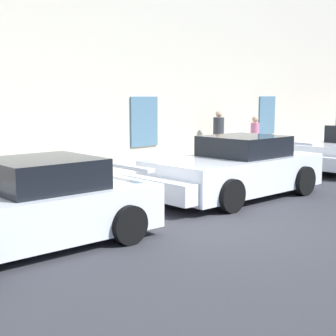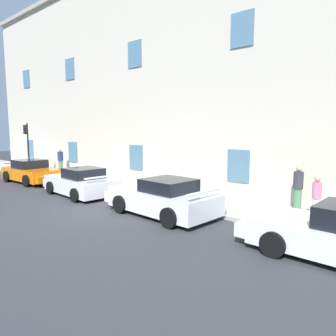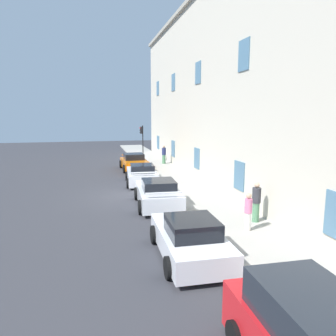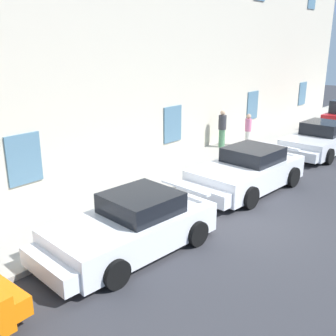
{
  "view_description": "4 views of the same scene",
  "coord_description": "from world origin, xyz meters",
  "px_view_note": "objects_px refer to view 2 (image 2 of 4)",
  "views": [
    {
      "loc": [
        -7.18,
        -5.66,
        2.38
      ],
      "look_at": [
        0.74,
        1.88,
        0.8
      ],
      "focal_mm": 53.72,
      "sensor_mm": 36.0,
      "label": 1
    },
    {
      "loc": [
        10.14,
        -7.38,
        3.26
      ],
      "look_at": [
        1.64,
        2.52,
        1.64
      ],
      "focal_mm": 32.9,
      "sensor_mm": 36.0,
      "label": 2
    },
    {
      "loc": [
        18.19,
        -2.01,
        4.75
      ],
      "look_at": [
        0.63,
        2.27,
        1.68
      ],
      "focal_mm": 33.66,
      "sensor_mm": 36.0,
      "label": 3
    },
    {
      "loc": [
        -9.19,
        -4.97,
        4.85
      ],
      "look_at": [
        -0.04,
        2.76,
        1.06
      ],
      "focal_mm": 42.34,
      "sensor_mm": 36.0,
      "label": 4
    }
  ],
  "objects_px": {
    "sportscar_red_lead": "(34,173)",
    "pedestrian_strolling": "(60,160)",
    "traffic_light": "(27,139)",
    "sportscar_tail_end": "(335,235)",
    "pedestrian_admiring": "(316,197)",
    "sportscar_yellow_flank": "(79,183)",
    "pedestrian_bystander": "(298,188)",
    "sportscar_white_middle": "(160,198)"
  },
  "relations": [
    {
      "from": "sportscar_tail_end",
      "to": "sportscar_red_lead",
      "type": "bearing_deg",
      "value": 178.4
    },
    {
      "from": "pedestrian_admiring",
      "to": "sportscar_tail_end",
      "type": "bearing_deg",
      "value": -66.92
    },
    {
      "from": "sportscar_yellow_flank",
      "to": "pedestrian_bystander",
      "type": "relative_size",
      "value": 2.65
    },
    {
      "from": "sportscar_red_lead",
      "to": "sportscar_yellow_flank",
      "type": "xyz_separation_m",
      "value": [
        5.31,
        -0.23,
        -0.02
      ]
    },
    {
      "from": "pedestrian_admiring",
      "to": "pedestrian_strolling",
      "type": "xyz_separation_m",
      "value": [
        -17.91,
        0.67,
        0.07
      ]
    },
    {
      "from": "pedestrian_bystander",
      "to": "pedestrian_strolling",
      "type": "bearing_deg",
      "value": -179.38
    },
    {
      "from": "sportscar_yellow_flank",
      "to": "sportscar_tail_end",
      "type": "height_order",
      "value": "sportscar_tail_end"
    },
    {
      "from": "sportscar_tail_end",
      "to": "sportscar_white_middle",
      "type": "bearing_deg",
      "value": 177.94
    },
    {
      "from": "pedestrian_admiring",
      "to": "pedestrian_strolling",
      "type": "distance_m",
      "value": 17.93
    },
    {
      "from": "pedestrian_admiring",
      "to": "pedestrian_strolling",
      "type": "relative_size",
      "value": 0.9
    },
    {
      "from": "sportscar_tail_end",
      "to": "pedestrian_bystander",
      "type": "relative_size",
      "value": 2.69
    },
    {
      "from": "sportscar_white_middle",
      "to": "sportscar_red_lead",
      "type": "bearing_deg",
      "value": 178.67
    },
    {
      "from": "traffic_light",
      "to": "sportscar_tail_end",
      "type": "bearing_deg",
      "value": -4.69
    },
    {
      "from": "sportscar_tail_end",
      "to": "pedestrian_bystander",
      "type": "height_order",
      "value": "pedestrian_bystander"
    },
    {
      "from": "sportscar_yellow_flank",
      "to": "pedestrian_bystander",
      "type": "height_order",
      "value": "pedestrian_bystander"
    },
    {
      "from": "sportscar_red_lead",
      "to": "sportscar_yellow_flank",
      "type": "relative_size",
      "value": 1.0
    },
    {
      "from": "sportscar_white_middle",
      "to": "pedestrian_strolling",
      "type": "bearing_deg",
      "value": 165.58
    },
    {
      "from": "pedestrian_admiring",
      "to": "pedestrian_strolling",
      "type": "height_order",
      "value": "pedestrian_strolling"
    },
    {
      "from": "sportscar_red_lead",
      "to": "pedestrian_admiring",
      "type": "relative_size",
      "value": 2.96
    },
    {
      "from": "sportscar_white_middle",
      "to": "traffic_light",
      "type": "height_order",
      "value": "traffic_light"
    },
    {
      "from": "sportscar_white_middle",
      "to": "pedestrian_strolling",
      "type": "xyz_separation_m",
      "value": [
        -12.95,
        3.33,
        0.38
      ]
    },
    {
      "from": "sportscar_yellow_flank",
      "to": "pedestrian_strolling",
      "type": "relative_size",
      "value": 2.67
    },
    {
      "from": "sportscar_yellow_flank",
      "to": "pedestrian_strolling",
      "type": "height_order",
      "value": "pedestrian_strolling"
    },
    {
      "from": "pedestrian_admiring",
      "to": "sportscar_white_middle",
      "type": "bearing_deg",
      "value": -151.79
    },
    {
      "from": "sportscar_red_lead",
      "to": "sportscar_white_middle",
      "type": "distance_m",
      "value": 10.83
    },
    {
      "from": "sportscar_tail_end",
      "to": "pedestrian_strolling",
      "type": "relative_size",
      "value": 2.71
    },
    {
      "from": "sportscar_red_lead",
      "to": "pedestrian_bystander",
      "type": "xyz_separation_m",
      "value": [
        14.88,
        3.26,
        0.41
      ]
    },
    {
      "from": "sportscar_white_middle",
      "to": "traffic_light",
      "type": "relative_size",
      "value": 1.36
    },
    {
      "from": "sportscar_tail_end",
      "to": "traffic_light",
      "type": "height_order",
      "value": "traffic_light"
    },
    {
      "from": "sportscar_red_lead",
      "to": "pedestrian_bystander",
      "type": "relative_size",
      "value": 2.64
    },
    {
      "from": "sportscar_white_middle",
      "to": "pedestrian_bystander",
      "type": "xyz_separation_m",
      "value": [
        4.05,
        3.52,
        0.4
      ]
    },
    {
      "from": "sportscar_red_lead",
      "to": "traffic_light",
      "type": "distance_m",
      "value": 4.0
    },
    {
      "from": "sportscar_red_lead",
      "to": "sportscar_yellow_flank",
      "type": "distance_m",
      "value": 5.31
    },
    {
      "from": "sportscar_red_lead",
      "to": "pedestrian_strolling",
      "type": "xyz_separation_m",
      "value": [
        -2.13,
        3.08,
        0.4
      ]
    },
    {
      "from": "sportscar_red_lead",
      "to": "pedestrian_strolling",
      "type": "distance_m",
      "value": 3.77
    },
    {
      "from": "pedestrian_admiring",
      "to": "pedestrian_bystander",
      "type": "distance_m",
      "value": 1.25
    },
    {
      "from": "sportscar_tail_end",
      "to": "pedestrian_admiring",
      "type": "distance_m",
      "value": 3.15
    },
    {
      "from": "sportscar_tail_end",
      "to": "pedestrian_admiring",
      "type": "relative_size",
      "value": 3.02
    },
    {
      "from": "traffic_light",
      "to": "pedestrian_admiring",
      "type": "bearing_deg",
      "value": 3.66
    },
    {
      "from": "sportscar_white_middle",
      "to": "sportscar_tail_end",
      "type": "distance_m",
      "value": 6.19
    },
    {
      "from": "traffic_light",
      "to": "pedestrian_strolling",
      "type": "relative_size",
      "value": 2.08
    },
    {
      "from": "sportscar_tail_end",
      "to": "pedestrian_strolling",
      "type": "xyz_separation_m",
      "value": [
        -19.14,
        3.55,
        0.4
      ]
    }
  ]
}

